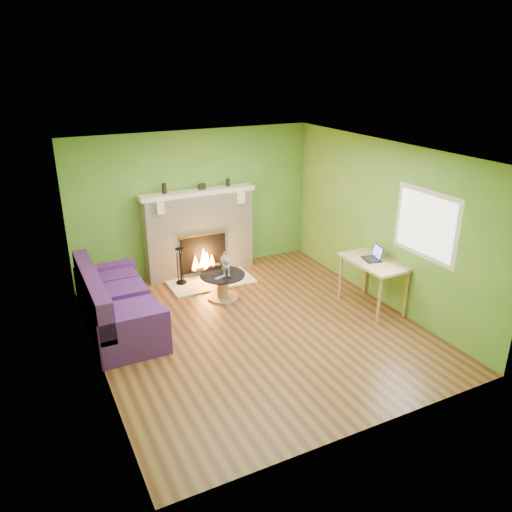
% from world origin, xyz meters
% --- Properties ---
extents(floor, '(5.00, 5.00, 0.00)m').
position_xyz_m(floor, '(0.00, 0.00, 0.00)').
color(floor, '#532B17').
rests_on(floor, ground).
extents(ceiling, '(5.00, 5.00, 0.00)m').
position_xyz_m(ceiling, '(0.00, 0.00, 2.60)').
color(ceiling, white).
rests_on(ceiling, wall_back).
extents(wall_back, '(5.00, 0.00, 5.00)m').
position_xyz_m(wall_back, '(0.00, 2.50, 1.30)').
color(wall_back, '#48872C').
rests_on(wall_back, floor).
extents(wall_front, '(5.00, 0.00, 5.00)m').
position_xyz_m(wall_front, '(0.00, -2.50, 1.30)').
color(wall_front, '#48872C').
rests_on(wall_front, floor).
extents(wall_left, '(0.00, 5.00, 5.00)m').
position_xyz_m(wall_left, '(-2.25, 0.00, 1.30)').
color(wall_left, '#48872C').
rests_on(wall_left, floor).
extents(wall_right, '(0.00, 5.00, 5.00)m').
position_xyz_m(wall_right, '(2.25, 0.00, 1.30)').
color(wall_right, '#48872C').
rests_on(wall_right, floor).
extents(window_frame, '(0.00, 1.20, 1.20)m').
position_xyz_m(window_frame, '(2.24, -0.90, 1.55)').
color(window_frame, silver).
rests_on(window_frame, wall_right).
extents(window_pane, '(0.00, 1.06, 1.06)m').
position_xyz_m(window_pane, '(2.23, -0.90, 1.55)').
color(window_pane, white).
rests_on(window_pane, wall_right).
extents(fireplace, '(2.10, 0.46, 1.58)m').
position_xyz_m(fireplace, '(0.00, 2.32, 0.77)').
color(fireplace, beige).
rests_on(fireplace, floor).
extents(hearth, '(1.50, 0.75, 0.03)m').
position_xyz_m(hearth, '(0.00, 1.80, 0.01)').
color(hearth, beige).
rests_on(hearth, floor).
extents(mantel, '(2.10, 0.28, 0.08)m').
position_xyz_m(mantel, '(0.00, 2.30, 1.54)').
color(mantel, white).
rests_on(mantel, fireplace).
extents(sofa, '(0.94, 2.09, 0.94)m').
position_xyz_m(sofa, '(-1.86, 0.92, 0.36)').
color(sofa, '#411A62').
rests_on(sofa, floor).
extents(coffee_table, '(0.75, 0.75, 0.42)m').
position_xyz_m(coffee_table, '(-0.05, 1.15, 0.24)').
color(coffee_table, tan).
rests_on(coffee_table, floor).
extents(desk, '(0.63, 1.09, 0.80)m').
position_xyz_m(desk, '(1.95, -0.23, 0.71)').
color(desk, tan).
rests_on(desk, floor).
extents(cat, '(0.36, 0.59, 0.35)m').
position_xyz_m(cat, '(0.03, 1.20, 0.60)').
color(cat, '#5C5C60').
rests_on(cat, coffee_table).
extents(remote_silver, '(0.18, 0.10, 0.02)m').
position_xyz_m(remote_silver, '(-0.15, 1.03, 0.43)').
color(remote_silver, '#959598').
rests_on(remote_silver, coffee_table).
extents(remote_black, '(0.17, 0.09, 0.02)m').
position_xyz_m(remote_black, '(-0.03, 0.97, 0.43)').
color(remote_black, black).
rests_on(remote_black, coffee_table).
extents(laptop, '(0.32, 0.35, 0.22)m').
position_xyz_m(laptop, '(1.93, -0.18, 0.92)').
color(laptop, black).
rests_on(laptop, desk).
extents(fire_tools, '(0.18, 0.18, 0.68)m').
position_xyz_m(fire_tools, '(-0.51, 1.95, 0.37)').
color(fire_tools, black).
rests_on(fire_tools, hearth).
extents(mantel_vase_left, '(0.08, 0.08, 0.18)m').
position_xyz_m(mantel_vase_left, '(-0.60, 2.33, 1.67)').
color(mantel_vase_left, black).
rests_on(mantel_vase_left, mantel).
extents(mantel_vase_right, '(0.07, 0.07, 0.14)m').
position_xyz_m(mantel_vase_right, '(0.59, 2.33, 1.65)').
color(mantel_vase_right, black).
rests_on(mantel_vase_right, mantel).
extents(mantel_box, '(0.12, 0.08, 0.10)m').
position_xyz_m(mantel_box, '(0.09, 2.33, 1.63)').
color(mantel_box, black).
rests_on(mantel_box, mantel).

